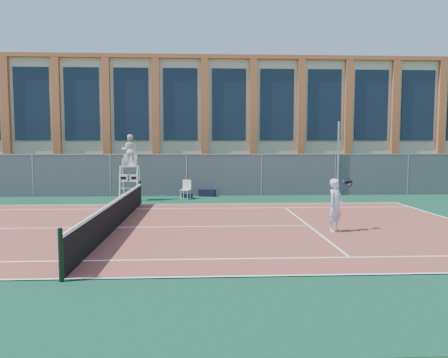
{
  "coord_description": "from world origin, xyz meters",
  "views": [
    {
      "loc": [
        2.84,
        -14.33,
        2.78
      ],
      "look_at": [
        3.7,
        3.0,
        1.37
      ],
      "focal_mm": 35.0,
      "sensor_mm": 36.0,
      "label": 1
    }
  ],
  "objects_px": {
    "steel_pole": "(338,159)",
    "tennis_player": "(336,205)",
    "umpire_chair": "(130,152)",
    "plastic_chair": "(186,188)"
  },
  "relations": [
    {
      "from": "steel_pole",
      "to": "tennis_player",
      "type": "xyz_separation_m",
      "value": [
        -3.11,
        -9.71,
        -1.11
      ]
    },
    {
      "from": "steel_pole",
      "to": "tennis_player",
      "type": "bearing_deg",
      "value": -107.74
    },
    {
      "from": "steel_pole",
      "to": "tennis_player",
      "type": "height_order",
      "value": "steel_pole"
    },
    {
      "from": "tennis_player",
      "to": "plastic_chair",
      "type": "bearing_deg",
      "value": 120.28
    },
    {
      "from": "umpire_chair",
      "to": "plastic_chair",
      "type": "relative_size",
      "value": 3.39
    },
    {
      "from": "umpire_chair",
      "to": "tennis_player",
      "type": "relative_size",
      "value": 1.94
    },
    {
      "from": "plastic_chair",
      "to": "tennis_player",
      "type": "relative_size",
      "value": 0.57
    },
    {
      "from": "steel_pole",
      "to": "umpire_chair",
      "type": "xyz_separation_m",
      "value": [
        -10.79,
        -1.66,
        0.39
      ]
    },
    {
      "from": "umpire_chair",
      "to": "plastic_chair",
      "type": "bearing_deg",
      "value": 9.89
    },
    {
      "from": "plastic_chair",
      "to": "tennis_player",
      "type": "bearing_deg",
      "value": -59.72
    }
  ]
}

